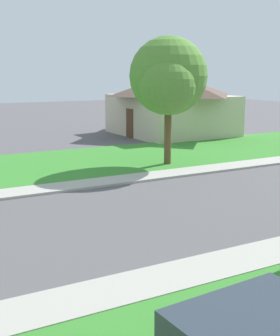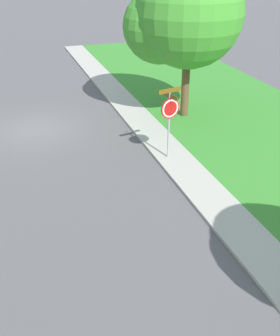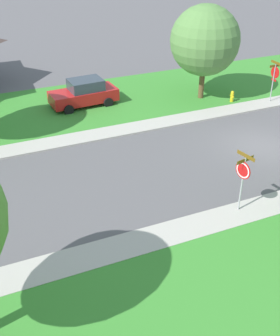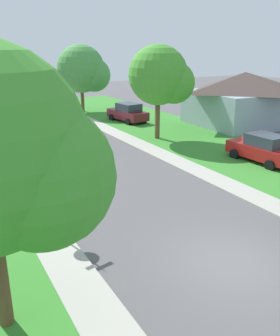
{
  "view_description": "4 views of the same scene",
  "coord_description": "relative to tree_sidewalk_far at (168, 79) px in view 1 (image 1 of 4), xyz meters",
  "views": [
    {
      "loc": [
        13.02,
        3.17,
        4.7
      ],
      "look_at": [
        -0.86,
        10.8,
        1.4
      ],
      "focal_mm": 49.2,
      "sensor_mm": 36.0,
      "label": 1
    },
    {
      "loc": [
        1.07,
        17.67,
        7.23
      ],
      "look_at": [
        -2.4,
        7.36,
        1.4
      ],
      "focal_mm": 44.87,
      "sensor_mm": 36.0,
      "label": 2
    },
    {
      "loc": [
        -16.09,
        14.05,
        10.82
      ],
      "look_at": [
        -1.69,
        7.87,
        1.4
      ],
      "focal_mm": 45.32,
      "sensor_mm": 36.0,
      "label": 3
    },
    {
      "loc": [
        -7.55,
        -7.49,
        6.72
      ],
      "look_at": [
        0.16,
        6.23,
        1.4
      ],
      "focal_mm": 38.68,
      "sensor_mm": 36.0,
      "label": 4
    }
  ],
  "objects": [
    {
      "name": "sidewalk_east",
      "position": [
        11.2,
        -3.49,
        -4.34
      ],
      "size": [
        1.4,
        56.0,
        0.1
      ],
      "primitive_type": "cube",
      "color": "#ADA89E",
      "rests_on": "ground"
    },
    {
      "name": "sidewalk_west",
      "position": [
        1.8,
        -3.49,
        -4.34
      ],
      "size": [
        1.4,
        56.0,
        0.1
      ],
      "primitive_type": "cube",
      "color": "#ADA89E",
      "rests_on": "ground"
    },
    {
      "name": "lawn_west",
      "position": [
        -2.9,
        -3.49,
        -4.35
      ],
      "size": [
        8.0,
        56.0,
        0.08
      ],
      "primitive_type": "cube",
      "color": "#38842D",
      "rests_on": "ground"
    },
    {
      "name": "tree_sidewalk_far",
      "position": [
        0.0,
        0.0,
        0.0
      ],
      "size": [
        4.2,
        3.91,
        6.48
      ],
      "color": "brown",
      "rests_on": "ground"
    },
    {
      "name": "house_left_setback",
      "position": [
        -10.25,
        6.78,
        -2.01
      ],
      "size": [
        9.1,
        7.91,
        4.6
      ],
      "color": "beige",
      "rests_on": "ground"
    }
  ]
}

